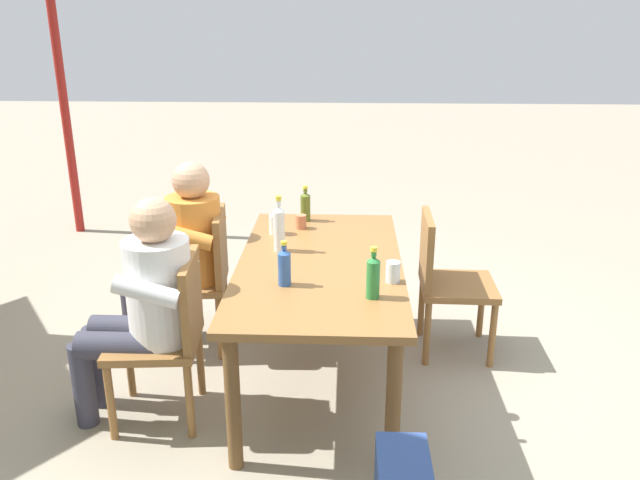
# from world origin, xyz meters

# --- Properties ---
(ground_plane) EXTENTS (24.00, 24.00, 0.00)m
(ground_plane) POSITION_xyz_m (0.00, 0.00, 0.00)
(ground_plane) COLOR gray
(dining_table) EXTENTS (1.69, 0.87, 0.73)m
(dining_table) POSITION_xyz_m (0.00, 0.00, 0.64)
(dining_table) COLOR olive
(dining_table) RESTS_ON ground_plane
(chair_far_left) EXTENTS (0.47, 0.47, 0.87)m
(chair_far_left) POSITION_xyz_m (-0.37, 0.74, 0.49)
(chair_far_left) COLOR olive
(chair_far_left) RESTS_ON ground_plane
(chair_far_right) EXTENTS (0.48, 0.48, 0.87)m
(chair_far_right) POSITION_xyz_m (0.39, 0.74, 0.49)
(chair_far_right) COLOR olive
(chair_far_right) RESTS_ON ground_plane
(chair_near_right) EXTENTS (0.45, 0.45, 0.87)m
(chair_near_right) POSITION_xyz_m (0.38, -0.74, 0.49)
(chair_near_right) COLOR olive
(chair_near_right) RESTS_ON ground_plane
(person_in_white_shirt) EXTENTS (0.47, 0.61, 1.18)m
(person_in_white_shirt) POSITION_xyz_m (-0.38, 0.85, 0.66)
(person_in_white_shirt) COLOR white
(person_in_white_shirt) RESTS_ON ground_plane
(person_in_plaid_shirt) EXTENTS (0.47, 0.61, 1.18)m
(person_in_plaid_shirt) POSITION_xyz_m (0.38, 0.85, 0.66)
(person_in_plaid_shirt) COLOR orange
(person_in_plaid_shirt) RESTS_ON ground_plane
(bottle_clear) EXTENTS (0.06, 0.06, 0.32)m
(bottle_clear) POSITION_xyz_m (0.15, 0.23, 0.86)
(bottle_clear) COLOR white
(bottle_clear) RESTS_ON dining_table
(bottle_green) EXTENTS (0.06, 0.06, 0.25)m
(bottle_green) POSITION_xyz_m (-0.46, -0.27, 0.84)
(bottle_green) COLOR #287A38
(bottle_green) RESTS_ON dining_table
(bottle_olive) EXTENTS (0.06, 0.06, 0.23)m
(bottle_olive) POSITION_xyz_m (0.71, 0.12, 0.83)
(bottle_olive) COLOR #566623
(bottle_olive) RESTS_ON dining_table
(bottle_blue) EXTENTS (0.06, 0.06, 0.23)m
(bottle_blue) POSITION_xyz_m (-0.33, 0.16, 0.83)
(bottle_blue) COLOR #2D56A3
(bottle_blue) RESTS_ON dining_table
(cup_glass) EXTENTS (0.07, 0.07, 0.11)m
(cup_glass) POSITION_xyz_m (-0.27, -0.37, 0.78)
(cup_glass) COLOR silver
(cup_glass) RESTS_ON dining_table
(cup_terracotta) EXTENTS (0.07, 0.07, 0.09)m
(cup_terracotta) POSITION_xyz_m (0.55, 0.14, 0.77)
(cup_terracotta) COLOR #BC6B47
(cup_terracotta) RESTS_ON dining_table
(cup_white) EXTENTS (0.08, 0.08, 0.12)m
(cup_white) POSITION_xyz_m (0.44, 0.29, 0.79)
(cup_white) COLOR white
(cup_white) RESTS_ON dining_table
(backpack_by_near_side) EXTENTS (0.32, 0.25, 0.47)m
(backpack_by_near_side) POSITION_xyz_m (1.24, 0.15, 0.23)
(backpack_by_near_side) COLOR #2D4784
(backpack_by_near_side) RESTS_ON ground_plane
(lamp_post) EXTENTS (0.56, 0.20, 2.83)m
(lamp_post) POSITION_xyz_m (2.57, 2.43, 2.01)
(lamp_post) COLOR maroon
(lamp_post) RESTS_ON ground_plane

